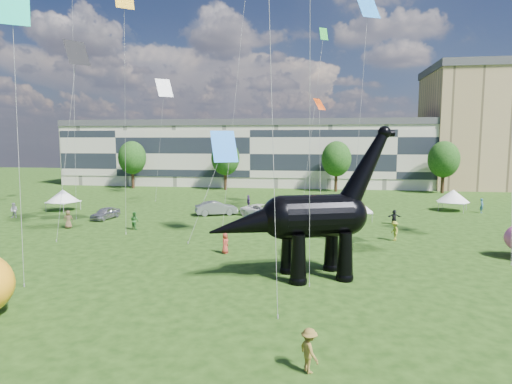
# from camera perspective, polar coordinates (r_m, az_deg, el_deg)

# --- Properties ---
(ground) EXTENTS (220.00, 220.00, 0.00)m
(ground) POSITION_cam_1_polar(r_m,az_deg,el_deg) (25.74, -3.07, -13.22)
(ground) COLOR #16330C
(ground) RESTS_ON ground
(terrace_row) EXTENTS (78.00, 11.00, 12.00)m
(terrace_row) POSITION_cam_1_polar(r_m,az_deg,el_deg) (86.72, -0.23, 4.87)
(terrace_row) COLOR beige
(terrace_row) RESTS_ON ground
(apartment_block) EXTENTS (28.00, 18.00, 22.00)m
(apartment_block) POSITION_cam_1_polar(r_m,az_deg,el_deg) (95.48, 30.15, 7.14)
(apartment_block) COLOR tan
(apartment_block) RESTS_ON ground
(tree_far_left) EXTENTS (5.20, 5.20, 9.44)m
(tree_far_left) POSITION_cam_1_polar(r_m,az_deg,el_deg) (84.28, -16.19, 4.75)
(tree_far_left) COLOR #382314
(tree_far_left) RESTS_ON ground
(tree_mid_left) EXTENTS (5.20, 5.20, 9.44)m
(tree_mid_left) POSITION_cam_1_polar(r_m,az_deg,el_deg) (78.58, -4.11, 4.88)
(tree_mid_left) COLOR #382314
(tree_mid_left) RESTS_ON ground
(tree_mid_right) EXTENTS (5.20, 5.20, 9.44)m
(tree_mid_right) POSITION_cam_1_polar(r_m,az_deg,el_deg) (76.83, 10.68, 4.74)
(tree_mid_right) COLOR #382314
(tree_mid_right) RESTS_ON ground
(tree_far_right) EXTENTS (5.20, 5.20, 9.44)m
(tree_far_right) POSITION_cam_1_polar(r_m,az_deg,el_deg) (79.64, 23.77, 4.35)
(tree_far_right) COLOR #382314
(tree_far_right) RESTS_ON ground
(dinosaur_sculpture) EXTENTS (12.25, 6.05, 10.19)m
(dinosaur_sculpture) POSITION_cam_1_polar(r_m,az_deg,el_deg) (27.71, 6.99, -3.58)
(dinosaur_sculpture) COLOR black
(dinosaur_sculpture) RESTS_ON ground
(car_silver) EXTENTS (2.23, 4.23, 1.37)m
(car_silver) POSITION_cam_1_polar(r_m,az_deg,el_deg) (51.71, -19.46, -2.67)
(car_silver) COLOR #B0B0B5
(car_silver) RESTS_ON ground
(car_grey) EXTENTS (5.31, 3.59, 1.66)m
(car_grey) POSITION_cam_1_polar(r_m,az_deg,el_deg) (51.65, -5.31, -2.17)
(car_grey) COLOR gray
(car_grey) RESTS_ON ground
(car_white) EXTENTS (5.61, 4.44, 1.42)m
(car_white) POSITION_cam_1_polar(r_m,az_deg,el_deg) (50.50, 0.75, -2.48)
(car_white) COLOR white
(car_white) RESTS_ON ground
(car_dark) EXTENTS (4.37, 4.71, 1.33)m
(car_dark) POSITION_cam_1_polar(r_m,az_deg,el_deg) (46.44, 11.79, -3.49)
(car_dark) COLOR #595960
(car_dark) RESTS_ON ground
(gazebo_near) EXTENTS (4.29, 4.29, 2.44)m
(gazebo_near) POSITION_cam_1_polar(r_m,az_deg,el_deg) (48.88, 13.29, -1.77)
(gazebo_near) COLOR silver
(gazebo_near) RESTS_ON ground
(gazebo_far) EXTENTS (5.19, 5.19, 2.74)m
(gazebo_far) POSITION_cam_1_polar(r_m,az_deg,el_deg) (59.94, 24.79, -0.48)
(gazebo_far) COLOR white
(gazebo_far) RESTS_ON ground
(gazebo_left) EXTENTS (4.66, 4.66, 2.72)m
(gazebo_left) POSITION_cam_1_polar(r_m,az_deg,el_deg) (59.93, -24.36, -0.47)
(gazebo_left) COLOR white
(gazebo_left) RESTS_ON ground
(visitors) EXTENTS (55.71, 41.22, 1.87)m
(visitors) POSITION_cam_1_polar(r_m,az_deg,el_deg) (40.98, -2.19, -4.40)
(visitors) COLOR #523272
(visitors) RESTS_ON ground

